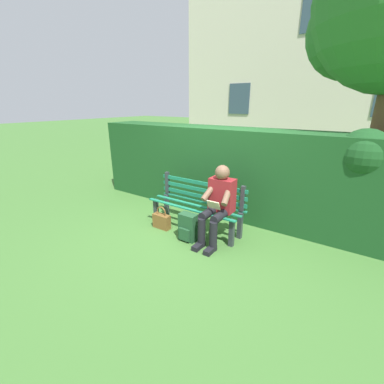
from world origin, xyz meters
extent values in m
plane|color=#3D6B2D|center=(0.00, 0.00, 0.00)|extent=(60.00, 60.00, 0.00)
cube|color=#2D3338|center=(-0.74, 0.15, 0.22)|extent=(0.07, 0.07, 0.43)
cube|color=#2D3338|center=(0.74, 0.15, 0.22)|extent=(0.07, 0.07, 0.43)
cube|color=#2D3338|center=(-0.74, -0.15, 0.22)|extent=(0.07, 0.07, 0.43)
cube|color=#2D3338|center=(0.74, -0.15, 0.22)|extent=(0.07, 0.07, 0.43)
cube|color=#197251|center=(0.00, -0.20, 0.44)|extent=(1.65, 0.06, 0.02)
cube|color=#197251|center=(0.00, 0.00, 0.44)|extent=(1.65, 0.06, 0.02)
cube|color=#197251|center=(0.00, 0.20, 0.44)|extent=(1.65, 0.06, 0.02)
cube|color=#2D3338|center=(-0.74, -0.19, 0.66)|extent=(0.06, 0.06, 0.41)
cube|color=#2D3338|center=(0.74, -0.19, 0.66)|extent=(0.06, 0.06, 0.41)
cube|color=#197251|center=(0.00, -0.19, 0.54)|extent=(1.65, 0.02, 0.06)
cube|color=#197251|center=(0.00, -0.19, 0.66)|extent=(1.65, 0.02, 0.06)
cube|color=#197251|center=(0.00, -0.19, 0.77)|extent=(1.65, 0.02, 0.06)
cube|color=maroon|center=(-0.47, -0.02, 0.71)|extent=(0.38, 0.22, 0.52)
sphere|color=brown|center=(-0.47, 0.00, 1.07)|extent=(0.22, 0.22, 0.22)
cylinder|color=black|center=(-0.57, 0.19, 0.47)|extent=(0.13, 0.42, 0.13)
cylinder|color=black|center=(-0.37, 0.19, 0.47)|extent=(0.13, 0.42, 0.13)
cylinder|color=black|center=(-0.57, 0.40, 0.23)|extent=(0.12, 0.12, 0.45)
cylinder|color=black|center=(-0.37, 0.40, 0.23)|extent=(0.12, 0.12, 0.45)
cube|color=black|center=(-0.57, 0.48, 0.04)|extent=(0.10, 0.24, 0.07)
cube|color=black|center=(-0.37, 0.48, 0.04)|extent=(0.10, 0.24, 0.07)
cylinder|color=brown|center=(-0.62, 0.12, 0.77)|extent=(0.14, 0.32, 0.26)
cylinder|color=brown|center=(-0.32, 0.12, 0.77)|extent=(0.14, 0.32, 0.26)
cube|color=beige|center=(-0.47, 0.24, 0.63)|extent=(0.20, 0.07, 0.13)
cube|color=#19471E|center=(-0.28, -1.05, 0.81)|extent=(6.26, 0.78, 1.62)
sphere|color=#19471E|center=(-2.16, -0.93, 1.37)|extent=(0.70, 0.70, 0.70)
sphere|color=#19471E|center=(1.29, -1.13, 1.29)|extent=(0.63, 0.63, 0.63)
cylinder|color=brown|center=(-2.31, -1.94, 1.36)|extent=(0.30, 0.30, 2.72)
sphere|color=#2D702D|center=(-1.66, -2.32, 3.17)|extent=(1.55, 1.55, 1.55)
cube|color=beige|center=(0.01, -8.74, 3.94)|extent=(10.22, 3.05, 7.88)
cube|color=#334756|center=(2.57, -7.20, 2.21)|extent=(0.90, 0.04, 1.20)
cube|color=#334756|center=(0.01, -7.20, 4.89)|extent=(0.90, 0.04, 1.20)
cube|color=#1E4728|center=(-0.10, 0.35, 0.22)|extent=(0.27, 0.17, 0.44)
cube|color=#1E4728|center=(-0.10, 0.46, 0.13)|extent=(0.19, 0.04, 0.19)
cylinder|color=#1E4728|center=(-0.18, 0.26, 0.24)|extent=(0.04, 0.04, 0.26)
cylinder|color=#1E4728|center=(-0.02, 0.26, 0.24)|extent=(0.04, 0.04, 0.26)
cube|color=brown|center=(0.50, 0.28, 0.12)|extent=(0.31, 0.12, 0.25)
torus|color=brown|center=(0.50, 0.28, 0.30)|extent=(0.20, 0.02, 0.20)
camera|label=1|loc=(-2.16, 3.29, 2.04)|focal=24.00mm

